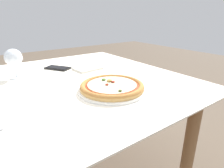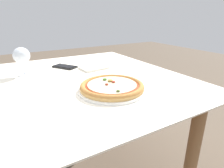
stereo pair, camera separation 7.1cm
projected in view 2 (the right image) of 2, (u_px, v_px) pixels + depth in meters
name	position (u px, v px, depth m)	size (l,w,h in m)	color
dining_table	(70.00, 97.00, 0.94)	(1.12, 1.06, 0.73)	brown
pizza_plate	(112.00, 87.00, 0.78)	(0.28, 0.28, 0.04)	white
wine_glass_far_left	(22.00, 56.00, 0.95)	(0.08, 0.08, 0.15)	silver
cell_phone	(65.00, 67.00, 1.13)	(0.14, 0.16, 0.01)	black
napkin_folded	(94.00, 68.00, 1.10)	(0.16, 0.12, 0.01)	silver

